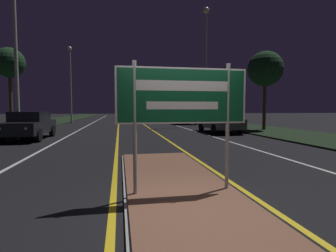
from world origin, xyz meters
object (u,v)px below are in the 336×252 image
Objects in this scene: streetlight_left_near at (15,40)px; car_receding_1 at (184,117)px; car_receding_2 at (148,115)px; streetlight_left_far at (70,76)px; car_receding_0 at (220,122)px; highway_sign at (183,100)px; car_approaching_0 at (29,125)px; streetlight_right_near at (206,49)px.

car_receding_1 is at bearing 45.30° from streetlight_left_near.
car_receding_2 is (-2.99, 7.99, -0.00)m from car_receding_1.
streetlight_left_far is at bearing 163.01° from car_receding_1.
car_receding_2 is (-3.02, 18.06, 0.04)m from car_receding_0.
streetlight_left_near reaches higher than car_receding_0.
streetlight_left_near is at bearing 122.06° from highway_sign.
streetlight_left_far is 16.12m from car_approaching_0.
car_approaching_0 is (0.53, -15.50, -4.39)m from streetlight_left_far.
car_receding_0 is at bearing -48.79° from streetlight_left_far.
car_approaching_0 is at bearing 24.13° from streetlight_left_near.
car_receding_1 is at bearing 104.98° from streetlight_right_near.
streetlight_right_near is at bearing 32.36° from car_approaching_0.
highway_sign is 12.49m from streetlight_left_near.
streetlight_left_far is at bearing -154.33° from car_receding_2.
streetlight_left_near is (-6.38, 10.19, 3.36)m from highway_sign.
streetlight_left_near reaches higher than car_approaching_0.
car_receding_2 is (8.93, 20.03, -4.38)m from streetlight_left_near.
highway_sign is at bearing -109.76° from streetlight_right_near.
car_receding_1 is (11.92, 12.04, -4.38)m from streetlight_left_near.
streetlight_left_near is 1.93× the size of car_receding_0.
highway_sign reaches higher than car_receding_0.
streetlight_left_near is at bearing -89.74° from streetlight_left_far.
streetlight_left_far is 10.91m from car_receding_2.
streetlight_right_near is 8.85m from car_receding_0.
streetlight_right_near reaches higher than streetlight_left_far.
highway_sign is 22.93m from car_receding_1.
highway_sign is at bearing -114.61° from car_receding_0.
car_approaching_0 is at bearing -147.64° from streetlight_right_near.
highway_sign is 0.29× the size of streetlight_left_near.
streetlight_left_near is 12.90m from car_receding_0.
streetlight_left_far reaches higher than car_receding_2.
car_receding_2 is 21.56m from car_approaching_0.
car_approaching_0 is at bearing -171.26° from car_receding_0.
car_receding_0 is at bearing -89.78° from car_receding_1.
streetlight_right_near is at bearing 70.24° from highway_sign.
streetlight_left_far is 13.28m from car_receding_1.
streetlight_left_far is 1.92× the size of car_receding_0.
car_approaching_0 reaches higher than car_receding_2.
highway_sign is at bearing -76.01° from streetlight_left_far.
streetlight_left_near is 0.79× the size of streetlight_right_near.
streetlight_right_near is 14.03m from car_receding_2.
highway_sign reaches higher than car_approaching_0.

